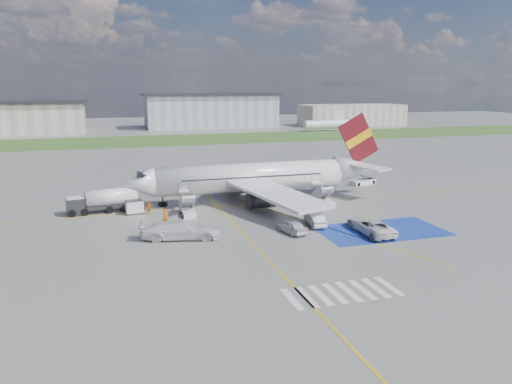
# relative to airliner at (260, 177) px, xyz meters

# --- Properties ---
(ground) EXTENTS (400.00, 400.00, 0.00)m
(ground) POSITION_rel_airliner_xyz_m (-1.51, -14.00, -3.39)
(ground) COLOR #60605E
(ground) RESTS_ON ground
(grass_strip) EXTENTS (400.00, 30.00, 0.01)m
(grass_strip) POSITION_rel_airliner_xyz_m (-1.51, 81.00, -3.39)
(grass_strip) COLOR #2D4C1E
(grass_strip) RESTS_ON ground
(taxiway_line_main) EXTENTS (120.00, 0.20, 0.01)m
(taxiway_line_main) POSITION_rel_airliner_xyz_m (-1.51, -2.00, -3.39)
(taxiway_line_main) COLOR gold
(taxiway_line_main) RESTS_ON ground
(taxiway_line_cross) EXTENTS (0.20, 60.00, 0.01)m
(taxiway_line_cross) POSITION_rel_airliner_xyz_m (-6.51, -24.00, -3.39)
(taxiway_line_cross) COLOR gold
(taxiway_line_cross) RESTS_ON ground
(taxiway_line_diag) EXTENTS (20.71, 56.45, 0.01)m
(taxiway_line_diag) POSITION_rel_airliner_xyz_m (-1.51, -2.00, -3.39)
(taxiway_line_diag) COLOR gold
(taxiway_line_diag) RESTS_ON ground
(staging_box) EXTENTS (14.00, 8.00, 0.01)m
(staging_box) POSITION_rel_airliner_xyz_m (8.49, -18.00, -3.39)
(staging_box) COLOR navy
(staging_box) RESTS_ON ground
(crosswalk) EXTENTS (9.00, 4.00, 0.01)m
(crosswalk) POSITION_rel_airliner_xyz_m (-3.31, -32.00, -3.39)
(crosswalk) COLOR silver
(crosswalk) RESTS_ON ground
(terminal_centre) EXTENTS (48.00, 18.00, 12.00)m
(terminal_centre) POSITION_rel_airliner_xyz_m (18.49, 121.00, 2.61)
(terminal_centre) COLOR gray
(terminal_centre) RESTS_ON ground
(terminal_east) EXTENTS (40.00, 16.00, 8.00)m
(terminal_east) POSITION_rel_airliner_xyz_m (73.49, 114.00, 0.61)
(terminal_east) COLOR gray
(terminal_east) RESTS_ON ground
(airliner) EXTENTS (36.81, 32.95, 11.92)m
(airliner) POSITION_rel_airliner_xyz_m (0.00, 0.00, 0.00)
(airliner) COLOR silver
(airliner) RESTS_ON ground
(airstairs_fwd) EXTENTS (1.90, 5.20, 3.60)m
(airstairs_fwd) POSITION_rel_airliner_xyz_m (-11.01, -5.30, -2.77)
(airstairs_fwd) COLOR silver
(airstairs_fwd) RESTS_ON ground
(airstairs_aft) EXTENTS (1.90, 5.20, 3.60)m
(airstairs_aft) POSITION_rel_airliner_xyz_m (7.49, -5.30, -2.77)
(airstairs_aft) COLOR silver
(airstairs_aft) RESTS_ON ground
(fuel_tanker) EXTENTS (8.84, 3.44, 2.94)m
(fuel_tanker) POSITION_rel_airliner_xyz_m (-21.07, -0.37, -2.16)
(fuel_tanker) COLOR black
(fuel_tanker) RESTS_ON ground
(gpu_cart) EXTENTS (2.29, 1.67, 1.75)m
(gpu_cart) POSITION_rel_airliner_xyz_m (-17.33, -2.40, -2.60)
(gpu_cart) COLOR silver
(gpu_cart) RESTS_ON ground
(belt_loader) EXTENTS (5.15, 3.03, 1.49)m
(belt_loader) POSITION_rel_airliner_xyz_m (19.44, 6.06, -3.02)
(belt_loader) COLOR silver
(belt_loader) RESTS_ON ground
(car_silver_a) EXTENTS (2.69, 4.56, 1.46)m
(car_silver_a) POSITION_rel_airliner_xyz_m (-1.37, -15.93, -2.66)
(car_silver_a) COLOR silver
(car_silver_a) RESTS_ON ground
(car_silver_b) EXTENTS (2.02, 4.54, 1.45)m
(car_silver_b) POSITION_rel_airliner_xyz_m (2.25, -13.99, -2.67)
(car_silver_b) COLOR #B1B3B8
(car_silver_b) RESTS_ON ground
(van_white_a) EXTENTS (2.75, 5.84, 2.18)m
(van_white_a) POSITION_rel_airliner_xyz_m (6.93, -18.31, -2.30)
(van_white_a) COLOR silver
(van_white_a) RESTS_ON ground
(van_white_b) EXTENTS (6.68, 3.87, 2.46)m
(van_white_b) POSITION_rel_airliner_xyz_m (-13.29, -14.51, -2.16)
(van_white_b) COLOR silver
(van_white_b) RESTS_ON ground
(crew_fwd) EXTENTS (0.80, 0.65, 1.90)m
(crew_fwd) POSITION_rel_airliner_xyz_m (-14.20, -8.76, -2.44)
(crew_fwd) COLOR #DC5C0B
(crew_fwd) RESTS_ON ground
(crew_nose) EXTENTS (0.98, 0.96, 1.59)m
(crew_nose) POSITION_rel_airliner_xyz_m (-15.61, -2.89, -2.60)
(crew_nose) COLOR orange
(crew_nose) RESTS_ON ground
(crew_aft) EXTENTS (0.88, 1.03, 1.65)m
(crew_aft) POSITION_rel_airliner_xyz_m (3.48, -8.65, -2.57)
(crew_aft) COLOR orange
(crew_aft) RESTS_ON ground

